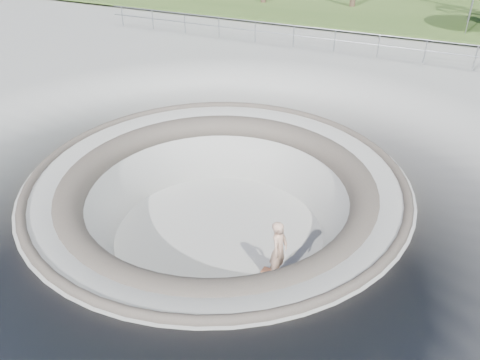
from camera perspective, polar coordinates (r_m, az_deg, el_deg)
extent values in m
plane|color=gray|center=(12.74, -2.77, 0.40)|extent=(180.00, 180.00, 0.00)
torus|color=gray|center=(13.89, -2.56, -6.64)|extent=(14.00, 14.00, 4.00)
cylinder|color=gray|center=(13.86, -2.56, -6.48)|extent=(6.60, 6.60, 0.10)
torus|color=#544E43|center=(12.75, -2.77, 0.32)|extent=(10.24, 10.24, 0.24)
torus|color=#544E43|center=(12.98, -2.72, -1.29)|extent=(8.91, 8.91, 0.81)
cylinder|color=gray|center=(22.86, 11.60, 17.47)|extent=(25.00, 0.05, 0.05)
cylinder|color=gray|center=(22.97, 11.47, 16.39)|extent=(25.00, 0.05, 0.05)
cube|color=brown|center=(12.37, 4.58, -11.48)|extent=(0.90, 0.32, 0.02)
cylinder|color=#ACACB1|center=(12.39, 4.57, -11.60)|extent=(0.05, 0.19, 0.04)
cylinder|color=#ACACB1|center=(12.39, 4.57, -11.60)|extent=(0.05, 0.19, 0.04)
cylinder|color=silver|center=(12.40, 4.57, -11.63)|extent=(0.07, 0.04, 0.07)
cylinder|color=silver|center=(12.40, 4.57, -11.63)|extent=(0.07, 0.04, 0.07)
cylinder|color=silver|center=(12.40, 4.57, -11.63)|extent=(0.07, 0.04, 0.07)
cylinder|color=silver|center=(12.40, 4.57, -11.63)|extent=(0.07, 0.04, 0.07)
imported|color=tan|center=(11.80, 4.75, -8.49)|extent=(0.43, 0.63, 1.67)
cylinder|color=gray|center=(27.70, 26.25, 17.81)|extent=(0.06, 0.06, 2.08)
cylinder|color=gray|center=(30.30, 26.43, 18.77)|extent=(0.06, 0.06, 2.08)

